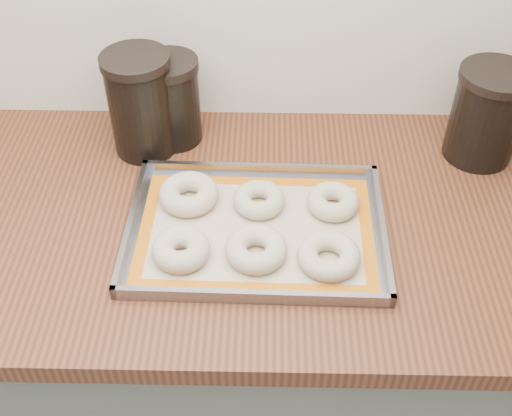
{
  "coord_description": "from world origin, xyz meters",
  "views": [
    {
      "loc": [
        -0.05,
        0.81,
        1.73
      ],
      "look_at": [
        -0.06,
        1.63,
        0.96
      ],
      "focal_mm": 45.0,
      "sensor_mm": 36.0,
      "label": 1
    }
  ],
  "objects_px": {
    "bagel_front_right": "(329,256)",
    "canister_left": "(141,104)",
    "bagel_front_left": "(181,249)",
    "baking_tray": "(256,229)",
    "bagel_back_mid": "(259,200)",
    "bagel_back_right": "(333,202)",
    "canister_mid": "(172,100)",
    "canister_right": "(487,115)",
    "bagel_front_mid": "(256,249)",
    "bagel_back_left": "(189,194)"
  },
  "relations": [
    {
      "from": "bagel_back_mid",
      "to": "canister_left",
      "type": "height_order",
      "value": "canister_left"
    },
    {
      "from": "canister_left",
      "to": "canister_right",
      "type": "height_order",
      "value": "canister_left"
    },
    {
      "from": "baking_tray",
      "to": "bagel_back_right",
      "type": "xyz_separation_m",
      "value": [
        0.14,
        0.06,
        0.02
      ]
    },
    {
      "from": "bagel_front_right",
      "to": "canister_mid",
      "type": "xyz_separation_m",
      "value": [
        -0.3,
        0.36,
        0.07
      ]
    },
    {
      "from": "bagel_front_left",
      "to": "bagel_back_mid",
      "type": "distance_m",
      "value": 0.19
    },
    {
      "from": "bagel_back_mid",
      "to": "bagel_back_right",
      "type": "xyz_separation_m",
      "value": [
        0.14,
        -0.0,
        0.0
      ]
    },
    {
      "from": "bagel_front_right",
      "to": "bagel_back_left",
      "type": "xyz_separation_m",
      "value": [
        -0.25,
        0.15,
        0.0
      ]
    },
    {
      "from": "baking_tray",
      "to": "bagel_front_mid",
      "type": "relative_size",
      "value": 4.37
    },
    {
      "from": "bagel_front_left",
      "to": "bagel_back_left",
      "type": "xyz_separation_m",
      "value": [
        -0.0,
        0.14,
        -0.0
      ]
    },
    {
      "from": "bagel_front_mid",
      "to": "bagel_back_left",
      "type": "bearing_deg",
      "value": 133.1
    },
    {
      "from": "bagel_front_mid",
      "to": "bagel_front_right",
      "type": "relative_size",
      "value": 0.99
    },
    {
      "from": "baking_tray",
      "to": "canister_mid",
      "type": "xyz_separation_m",
      "value": [
        -0.18,
        0.28,
        0.09
      ]
    },
    {
      "from": "canister_left",
      "to": "bagel_front_left",
      "type": "bearing_deg",
      "value": -71.31
    },
    {
      "from": "bagel_back_left",
      "to": "bagel_back_right",
      "type": "xyz_separation_m",
      "value": [
        0.27,
        -0.01,
        -0.0
      ]
    },
    {
      "from": "bagel_front_mid",
      "to": "canister_right",
      "type": "relative_size",
      "value": 0.55
    },
    {
      "from": "baking_tray",
      "to": "bagel_back_right",
      "type": "distance_m",
      "value": 0.15
    },
    {
      "from": "bagel_front_right",
      "to": "canister_right",
      "type": "xyz_separation_m",
      "value": [
        0.32,
        0.31,
        0.08
      ]
    },
    {
      "from": "bagel_front_left",
      "to": "bagel_front_right",
      "type": "distance_m",
      "value": 0.25
    },
    {
      "from": "bagel_front_mid",
      "to": "bagel_back_right",
      "type": "relative_size",
      "value": 1.11
    },
    {
      "from": "baking_tray",
      "to": "bagel_back_mid",
      "type": "relative_size",
      "value": 4.84
    },
    {
      "from": "bagel_front_left",
      "to": "bagel_front_right",
      "type": "height_order",
      "value": "bagel_front_left"
    },
    {
      "from": "bagel_front_mid",
      "to": "canister_left",
      "type": "bearing_deg",
      "value": 127.15
    },
    {
      "from": "bagel_front_left",
      "to": "canister_left",
      "type": "relative_size",
      "value": 0.47
    },
    {
      "from": "bagel_front_right",
      "to": "canister_right",
      "type": "bearing_deg",
      "value": 43.98
    },
    {
      "from": "bagel_back_left",
      "to": "canister_right",
      "type": "relative_size",
      "value": 0.58
    },
    {
      "from": "canister_mid",
      "to": "canister_right",
      "type": "height_order",
      "value": "canister_right"
    },
    {
      "from": "baking_tray",
      "to": "bagel_front_right",
      "type": "relative_size",
      "value": 4.31
    },
    {
      "from": "bagel_front_right",
      "to": "canister_left",
      "type": "xyz_separation_m",
      "value": [
        -0.36,
        0.32,
        0.09
      ]
    },
    {
      "from": "bagel_front_left",
      "to": "bagel_back_right",
      "type": "height_order",
      "value": "bagel_front_left"
    },
    {
      "from": "bagel_front_right",
      "to": "bagel_front_left",
      "type": "bearing_deg",
      "value": 178.19
    },
    {
      "from": "bagel_back_right",
      "to": "canister_right",
      "type": "bearing_deg",
      "value": 29.88
    },
    {
      "from": "bagel_back_right",
      "to": "canister_mid",
      "type": "relative_size",
      "value": 0.52
    },
    {
      "from": "bagel_back_left",
      "to": "bagel_back_right",
      "type": "relative_size",
      "value": 1.16
    },
    {
      "from": "bagel_back_left",
      "to": "baking_tray",
      "type": "bearing_deg",
      "value": -30.14
    },
    {
      "from": "bagel_back_mid",
      "to": "canister_left",
      "type": "bearing_deg",
      "value": 142.51
    },
    {
      "from": "bagel_front_mid",
      "to": "canister_left",
      "type": "relative_size",
      "value": 0.5
    },
    {
      "from": "bagel_front_left",
      "to": "bagel_back_mid",
      "type": "bearing_deg",
      "value": 44.9
    },
    {
      "from": "bagel_back_right",
      "to": "bagel_back_mid",
      "type": "bearing_deg",
      "value": 178.62
    },
    {
      "from": "bagel_back_mid",
      "to": "bagel_back_right",
      "type": "distance_m",
      "value": 0.14
    },
    {
      "from": "bagel_back_right",
      "to": "canister_left",
      "type": "relative_size",
      "value": 0.45
    },
    {
      "from": "bagel_back_left",
      "to": "bagel_back_mid",
      "type": "bearing_deg",
      "value": -4.56
    },
    {
      "from": "bagel_front_right",
      "to": "bagel_back_mid",
      "type": "distance_m",
      "value": 0.18
    },
    {
      "from": "bagel_back_left",
      "to": "bagel_front_right",
      "type": "bearing_deg",
      "value": -30.63
    },
    {
      "from": "baking_tray",
      "to": "bagel_front_left",
      "type": "distance_m",
      "value": 0.14
    },
    {
      "from": "bagel_back_mid",
      "to": "canister_left",
      "type": "relative_size",
      "value": 0.45
    },
    {
      "from": "canister_right",
      "to": "bagel_back_right",
      "type": "bearing_deg",
      "value": -150.12
    },
    {
      "from": "bagel_front_left",
      "to": "canister_left",
      "type": "xyz_separation_m",
      "value": [
        -0.11,
        0.31,
        0.08
      ]
    },
    {
      "from": "bagel_front_left",
      "to": "baking_tray",
      "type": "bearing_deg",
      "value": 27.99
    },
    {
      "from": "canister_left",
      "to": "canister_mid",
      "type": "distance_m",
      "value": 0.07
    },
    {
      "from": "bagel_back_mid",
      "to": "bagel_back_left",
      "type": "bearing_deg",
      "value": 175.44
    }
  ]
}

